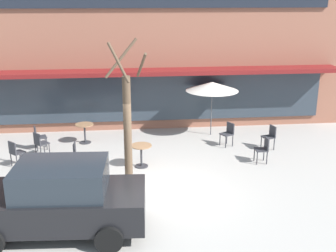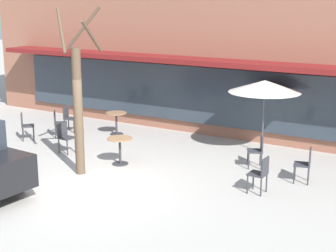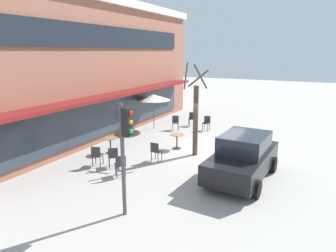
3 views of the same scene
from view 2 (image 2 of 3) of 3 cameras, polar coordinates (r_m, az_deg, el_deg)
The scene contains 13 objects.
ground_plane at distance 12.84m, azimuth -9.24°, elevation -6.66°, with size 80.00×80.00×0.00m, color #ADA8A0.
building_facade at distance 20.63m, azimuth 8.96°, elevation 11.96°, with size 18.92×9.10×7.70m.
cafe_table_near_wall at distance 17.46m, azimuth -5.75°, elevation 0.71°, with size 0.70×0.70×0.76m.
cafe_table_streetside at distance 14.26m, azimuth -5.35°, elevation -2.27°, with size 0.70×0.70×0.76m.
patio_umbrella_green_folded at distance 15.16m, azimuth 10.66°, elevation 4.35°, with size 2.10×2.10×2.20m.
cafe_chair_0 at distance 15.59m, azimuth -11.36°, elevation -1.05°, with size 0.41×0.41×0.89m.
cafe_chair_1 at distance 14.13m, azimuth 9.92°, elevation -2.54°, with size 0.54×0.54×0.89m.
cafe_chair_2 at distance 17.44m, azimuth -12.08°, elevation 0.48°, with size 0.56×0.56×0.89m.
cafe_chair_3 at distance 13.22m, azimuth 14.97°, elevation -3.94°, with size 0.48×0.48×0.89m.
cafe_chair_4 at distance 12.27m, azimuth 10.22°, elevation -5.07°, with size 0.41×0.41×0.89m.
cafe_chair_5 at distance 18.08m, azimuth -10.94°, elevation 1.00°, with size 0.51×0.51×0.89m.
cafe_chair_6 at distance 17.31m, azimuth -15.53°, elevation 0.18°, with size 0.57×0.57×0.89m.
street_tree at distance 13.34m, azimuth -9.92°, elevation 2.52°, with size 1.23×1.15×4.31m.
Camera 2 is at (7.93, -9.07, 4.44)m, focal length 55.00 mm.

